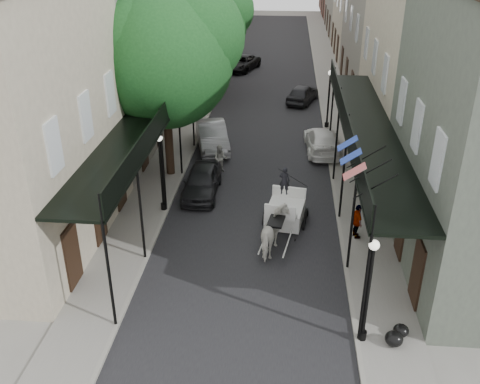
% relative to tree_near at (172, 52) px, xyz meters
% --- Properties ---
extents(ground, '(140.00, 140.00, 0.00)m').
position_rel_tree_near_xyz_m(ground, '(4.20, -10.18, -6.49)').
color(ground, gray).
rests_on(ground, ground).
extents(road, '(8.00, 90.00, 0.01)m').
position_rel_tree_near_xyz_m(road, '(4.20, 9.82, -6.48)').
color(road, black).
rests_on(road, ground).
extents(sidewalk_left, '(2.20, 90.00, 0.12)m').
position_rel_tree_near_xyz_m(sidewalk_left, '(-0.80, 9.82, -6.43)').
color(sidewalk_left, gray).
rests_on(sidewalk_left, ground).
extents(sidewalk_right, '(2.20, 90.00, 0.12)m').
position_rel_tree_near_xyz_m(sidewalk_right, '(9.20, 9.82, -6.43)').
color(sidewalk_right, gray).
rests_on(sidewalk_right, ground).
extents(building_row_left, '(5.00, 80.00, 10.50)m').
position_rel_tree_near_xyz_m(building_row_left, '(-4.40, 19.82, -1.24)').
color(building_row_left, '#BFB298').
rests_on(building_row_left, ground).
extents(building_row_right, '(5.00, 80.00, 10.50)m').
position_rel_tree_near_xyz_m(building_row_right, '(12.80, 19.82, -1.24)').
color(building_row_right, slate).
rests_on(building_row_right, ground).
extents(gallery_left, '(2.20, 18.05, 4.88)m').
position_rel_tree_near_xyz_m(gallery_left, '(-0.59, -3.20, -2.44)').
color(gallery_left, black).
rests_on(gallery_left, sidewalk_left).
extents(gallery_right, '(2.20, 18.05, 4.88)m').
position_rel_tree_near_xyz_m(gallery_right, '(8.99, -3.20, -2.44)').
color(gallery_right, black).
rests_on(gallery_right, sidewalk_right).
extents(tree_near, '(7.31, 6.80, 9.63)m').
position_rel_tree_near_xyz_m(tree_near, '(0.00, 0.00, 0.00)').
color(tree_near, '#382619').
rests_on(tree_near, sidewalk_left).
extents(tree_far, '(6.45, 6.00, 8.61)m').
position_rel_tree_near_xyz_m(tree_far, '(-0.05, 14.00, -0.65)').
color(tree_far, '#382619').
rests_on(tree_far, sidewalk_left).
extents(lamppost_right_near, '(0.32, 0.32, 3.71)m').
position_rel_tree_near_xyz_m(lamppost_right_near, '(8.30, -12.18, -4.44)').
color(lamppost_right_near, black).
rests_on(lamppost_right_near, sidewalk_right).
extents(lamppost_left, '(0.32, 0.32, 3.71)m').
position_rel_tree_near_xyz_m(lamppost_left, '(0.10, -4.18, -4.44)').
color(lamppost_left, black).
rests_on(lamppost_left, sidewalk_left).
extents(lamppost_right_far, '(0.32, 0.32, 3.71)m').
position_rel_tree_near_xyz_m(lamppost_right_far, '(8.30, 7.82, -4.44)').
color(lamppost_right_far, black).
rests_on(lamppost_right_far, sidewalk_right).
extents(horse, '(1.31, 2.28, 1.82)m').
position_rel_tree_near_xyz_m(horse, '(5.35, -7.16, -5.58)').
color(horse, silver).
rests_on(horse, ground).
extents(carriage, '(2.11, 2.88, 3.04)m').
position_rel_tree_near_xyz_m(carriage, '(5.80, -4.37, -5.31)').
color(carriage, black).
rests_on(carriage, ground).
extents(pedestrian_walking, '(0.74, 0.58, 1.52)m').
position_rel_tree_near_xyz_m(pedestrian_walking, '(2.20, 0.46, -5.73)').
color(pedestrian_walking, '#A5A49C').
rests_on(pedestrian_walking, ground).
extents(pedestrian_sidewalk_left, '(1.11, 0.65, 1.71)m').
position_rel_tree_near_xyz_m(pedestrian_sidewalk_left, '(-1.46, 8.53, -5.52)').
color(pedestrian_sidewalk_left, gray).
rests_on(pedestrian_sidewalk_left, sidewalk_left).
extents(pedestrian_sidewalk_right, '(0.58, 0.96, 1.54)m').
position_rel_tree_near_xyz_m(pedestrian_sidewalk_right, '(8.75, -5.91, -5.60)').
color(pedestrian_sidewalk_right, gray).
rests_on(pedestrian_sidewalk_right, sidewalk_right).
extents(car_left_near, '(1.66, 4.11, 1.40)m').
position_rel_tree_near_xyz_m(car_left_near, '(1.60, -2.24, -5.79)').
color(car_left_near, black).
rests_on(car_left_near, ground).
extents(car_left_mid, '(2.68, 4.89, 1.53)m').
position_rel_tree_near_xyz_m(car_left_mid, '(1.30, 3.82, -5.72)').
color(car_left_mid, '#959499').
rests_on(car_left_mid, ground).
extents(car_left_far, '(3.54, 5.11, 1.30)m').
position_rel_tree_near_xyz_m(car_left_far, '(1.47, 22.71, -5.84)').
color(car_left_far, black).
rests_on(car_left_far, ground).
extents(car_right_near, '(2.16, 4.78, 1.36)m').
position_rel_tree_near_xyz_m(car_right_near, '(7.80, 3.82, -5.81)').
color(car_right_near, white).
rests_on(car_right_near, ground).
extents(car_right_far, '(2.77, 4.28, 1.36)m').
position_rel_tree_near_xyz_m(car_right_far, '(6.80, 13.35, -5.81)').
color(car_right_far, black).
rests_on(car_right_far, ground).
extents(trash_bags, '(0.84, 0.99, 0.49)m').
position_rel_tree_near_xyz_m(trash_bags, '(9.37, -12.20, -6.14)').
color(trash_bags, black).
rests_on(trash_bags, sidewalk_right).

